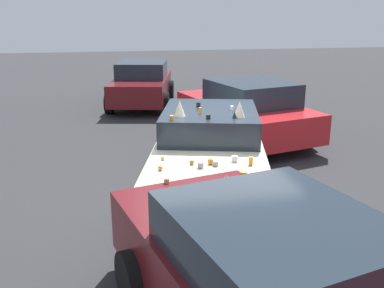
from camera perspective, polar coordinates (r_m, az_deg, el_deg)
The scene contains 4 objects.
ground_plane at distance 7.69m, azimuth 2.20°, elevation -6.31°, with size 60.00×60.00×0.00m, color #2D2D30.
art_car_decorated at distance 7.50m, azimuth 2.28°, elevation -1.10°, with size 4.68×2.83×1.67m.
parked_sedan_far_right at distance 14.81m, azimuth -6.56°, elevation 7.81°, with size 4.23×2.58×1.46m.
parked_sedan_near_right at distance 10.76m, azimuth 7.03°, elevation 4.40°, with size 4.43×2.77×1.47m.
Camera 1 is at (-6.87, 1.69, 3.01)m, focal length 40.77 mm.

